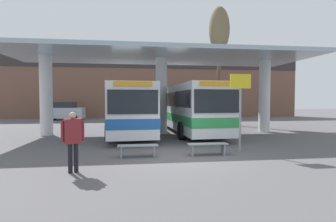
{
  "coord_description": "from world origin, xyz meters",
  "views": [
    {
      "loc": [
        -1.86,
        -9.81,
        2.16
      ],
      "look_at": [
        0.0,
        3.96,
        1.6
      ],
      "focal_mm": 28.0,
      "sensor_mm": 36.0,
      "label": 1
    }
  ],
  "objects_px": {
    "transit_bus_left_bay": "(129,107)",
    "transit_bus_center_bay": "(187,107)",
    "pedestrian_waiting": "(73,136)",
    "waiting_bench_mid_platform": "(208,146)",
    "parked_car_street": "(64,111)",
    "waiting_bench_near_pillar": "(138,148)",
    "info_sign_platform": "(240,97)",
    "poplar_tree_behind_left": "(219,33)"
  },
  "relations": [
    {
      "from": "transit_bus_left_bay",
      "to": "transit_bus_center_bay",
      "type": "xyz_separation_m",
      "value": [
        3.98,
        -0.21,
        0.02
      ]
    },
    {
      "from": "pedestrian_waiting",
      "to": "waiting_bench_mid_platform",
      "type": "bearing_deg",
      "value": 2.71
    },
    {
      "from": "transit_bus_left_bay",
      "to": "parked_car_street",
      "type": "relative_size",
      "value": 2.87
    },
    {
      "from": "transit_bus_left_bay",
      "to": "pedestrian_waiting",
      "type": "height_order",
      "value": "transit_bus_left_bay"
    },
    {
      "from": "parked_car_street",
      "to": "waiting_bench_near_pillar",
      "type": "bearing_deg",
      "value": -66.05
    },
    {
      "from": "info_sign_platform",
      "to": "pedestrian_waiting",
      "type": "distance_m",
      "value": 6.83
    },
    {
      "from": "poplar_tree_behind_left",
      "to": "transit_bus_center_bay",
      "type": "bearing_deg",
      "value": -127.19
    },
    {
      "from": "waiting_bench_near_pillar",
      "to": "poplar_tree_behind_left",
      "type": "distance_m",
      "value": 17.06
    },
    {
      "from": "info_sign_platform",
      "to": "waiting_bench_mid_platform",
      "type": "bearing_deg",
      "value": -161.93
    },
    {
      "from": "transit_bus_center_bay",
      "to": "waiting_bench_near_pillar",
      "type": "height_order",
      "value": "transit_bus_center_bay"
    },
    {
      "from": "waiting_bench_near_pillar",
      "to": "info_sign_platform",
      "type": "height_order",
      "value": "info_sign_platform"
    },
    {
      "from": "transit_bus_left_bay",
      "to": "parked_car_street",
      "type": "xyz_separation_m",
      "value": [
        -7.19,
        12.06,
        -0.75
      ]
    },
    {
      "from": "parked_car_street",
      "to": "poplar_tree_behind_left",
      "type": "bearing_deg",
      "value": -21.4
    },
    {
      "from": "pedestrian_waiting",
      "to": "parked_car_street",
      "type": "xyz_separation_m",
      "value": [
        -5.68,
        21.9,
        -0.15
      ]
    },
    {
      "from": "waiting_bench_mid_platform",
      "to": "info_sign_platform",
      "type": "distance_m",
      "value": 2.56
    },
    {
      "from": "waiting_bench_mid_platform",
      "to": "info_sign_platform",
      "type": "xyz_separation_m",
      "value": [
        1.55,
        0.51,
        1.97
      ]
    },
    {
      "from": "waiting_bench_near_pillar",
      "to": "info_sign_platform",
      "type": "distance_m",
      "value": 4.76
    },
    {
      "from": "waiting_bench_near_pillar",
      "to": "pedestrian_waiting",
      "type": "relative_size",
      "value": 0.85
    },
    {
      "from": "info_sign_platform",
      "to": "parked_car_street",
      "type": "height_order",
      "value": "info_sign_platform"
    },
    {
      "from": "waiting_bench_mid_platform",
      "to": "pedestrian_waiting",
      "type": "distance_m",
      "value": 5.15
    },
    {
      "from": "pedestrian_waiting",
      "to": "info_sign_platform",
      "type": "bearing_deg",
      "value": 1.68
    },
    {
      "from": "transit_bus_center_bay",
      "to": "poplar_tree_behind_left",
      "type": "relative_size",
      "value": 1.09
    },
    {
      "from": "waiting_bench_mid_platform",
      "to": "info_sign_platform",
      "type": "height_order",
      "value": "info_sign_platform"
    },
    {
      "from": "waiting_bench_mid_platform",
      "to": "info_sign_platform",
      "type": "relative_size",
      "value": 0.49
    },
    {
      "from": "parked_car_street",
      "to": "waiting_bench_mid_platform",
      "type": "bearing_deg",
      "value": -59.49
    },
    {
      "from": "waiting_bench_near_pillar",
      "to": "pedestrian_waiting",
      "type": "bearing_deg",
      "value": -135.36
    },
    {
      "from": "transit_bus_left_bay",
      "to": "parked_car_street",
      "type": "height_order",
      "value": "transit_bus_left_bay"
    },
    {
      "from": "waiting_bench_near_pillar",
      "to": "pedestrian_waiting",
      "type": "xyz_separation_m",
      "value": [
        -1.96,
        -1.93,
        0.77
      ]
    },
    {
      "from": "waiting_bench_mid_platform",
      "to": "pedestrian_waiting",
      "type": "relative_size",
      "value": 0.88
    },
    {
      "from": "transit_bus_center_bay",
      "to": "pedestrian_waiting",
      "type": "xyz_separation_m",
      "value": [
        -5.49,
        -9.63,
        -0.63
      ]
    },
    {
      "from": "waiting_bench_mid_platform",
      "to": "parked_car_street",
      "type": "relative_size",
      "value": 0.38
    },
    {
      "from": "transit_bus_center_bay",
      "to": "info_sign_platform",
      "type": "distance_m",
      "value": 7.25
    },
    {
      "from": "transit_bus_left_bay",
      "to": "waiting_bench_mid_platform",
      "type": "height_order",
      "value": "transit_bus_left_bay"
    },
    {
      "from": "transit_bus_left_bay",
      "to": "poplar_tree_behind_left",
      "type": "xyz_separation_m",
      "value": [
        8.05,
        5.15,
        6.57
      ]
    },
    {
      "from": "waiting_bench_near_pillar",
      "to": "waiting_bench_mid_platform",
      "type": "xyz_separation_m",
      "value": [
        2.75,
        0.0,
        0.0
      ]
    },
    {
      "from": "info_sign_platform",
      "to": "pedestrian_waiting",
      "type": "height_order",
      "value": "info_sign_platform"
    },
    {
      "from": "info_sign_platform",
      "to": "poplar_tree_behind_left",
      "type": "bearing_deg",
      "value": 75.3
    },
    {
      "from": "waiting_bench_mid_platform",
      "to": "pedestrian_waiting",
      "type": "bearing_deg",
      "value": -157.66
    },
    {
      "from": "waiting_bench_near_pillar",
      "to": "parked_car_street",
      "type": "bearing_deg",
      "value": 110.95
    },
    {
      "from": "transit_bus_left_bay",
      "to": "poplar_tree_behind_left",
      "type": "distance_m",
      "value": 11.59
    },
    {
      "from": "info_sign_platform",
      "to": "waiting_bench_near_pillar",
      "type": "bearing_deg",
      "value": -173.28
    },
    {
      "from": "info_sign_platform",
      "to": "poplar_tree_behind_left",
      "type": "height_order",
      "value": "poplar_tree_behind_left"
    }
  ]
}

